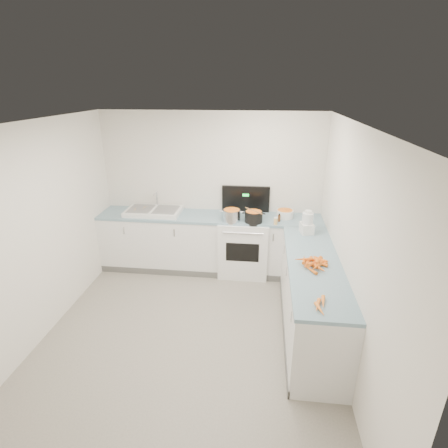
# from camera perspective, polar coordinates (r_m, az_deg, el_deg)

# --- Properties ---
(floor) EXTENTS (3.50, 4.00, 0.00)m
(floor) POSITION_cam_1_polar(r_m,az_deg,el_deg) (4.49, -5.68, -17.72)
(floor) COLOR gray
(floor) RESTS_ON ground
(ceiling) EXTENTS (3.50, 4.00, 0.00)m
(ceiling) POSITION_cam_1_polar(r_m,az_deg,el_deg) (3.49, -7.25, 15.85)
(ceiling) COLOR silver
(ceiling) RESTS_ON ground
(wall_back) EXTENTS (3.50, 0.00, 2.50)m
(wall_back) POSITION_cam_1_polar(r_m,az_deg,el_deg) (5.67, -1.98, 5.36)
(wall_back) COLOR silver
(wall_back) RESTS_ON ground
(wall_front) EXTENTS (3.50, 0.00, 2.50)m
(wall_front) POSITION_cam_1_polar(r_m,az_deg,el_deg) (2.26, -18.51, -24.64)
(wall_front) COLOR silver
(wall_front) RESTS_ON ground
(wall_left) EXTENTS (0.00, 4.00, 2.50)m
(wall_left) POSITION_cam_1_polar(r_m,az_deg,el_deg) (4.53, -28.50, -1.67)
(wall_left) COLOR silver
(wall_left) RESTS_ON ground
(wall_right) EXTENTS (0.00, 4.00, 2.50)m
(wall_right) POSITION_cam_1_polar(r_m,az_deg,el_deg) (3.85, 20.01, -4.19)
(wall_right) COLOR silver
(wall_right) RESTS_ON ground
(counter_back) EXTENTS (3.50, 0.62, 0.94)m
(counter_back) POSITION_cam_1_polar(r_m,az_deg,el_deg) (5.67, -2.32, -3.08)
(counter_back) COLOR white
(counter_back) RESTS_ON ground
(counter_right) EXTENTS (0.62, 2.20, 0.94)m
(counter_right) POSITION_cam_1_polar(r_m,az_deg,el_deg) (4.43, 14.02, -11.49)
(counter_right) COLOR white
(counter_right) RESTS_ON ground
(stove) EXTENTS (0.76, 0.65, 1.36)m
(stove) POSITION_cam_1_polar(r_m,az_deg,el_deg) (5.60, 3.23, -3.38)
(stove) COLOR white
(stove) RESTS_ON ground
(sink) EXTENTS (0.86, 0.52, 0.31)m
(sink) POSITION_cam_1_polar(r_m,az_deg,el_deg) (5.68, -11.42, 2.07)
(sink) COLOR white
(sink) RESTS_ON counter_back
(steel_pot) EXTENTS (0.34, 0.34, 0.20)m
(steel_pot) POSITION_cam_1_polar(r_m,az_deg,el_deg) (5.25, 1.26, 1.33)
(steel_pot) COLOR silver
(steel_pot) RESTS_ON stove
(black_pot) EXTENTS (0.35, 0.35, 0.19)m
(black_pot) POSITION_cam_1_polar(r_m,az_deg,el_deg) (5.22, 4.85, 1.09)
(black_pot) COLOR black
(black_pot) RESTS_ON stove
(wooden_spoon) EXTENTS (0.27, 0.28, 0.02)m
(wooden_spoon) POSITION_cam_1_polar(r_m,az_deg,el_deg) (5.18, 4.89, 2.16)
(wooden_spoon) COLOR #AD7A47
(wooden_spoon) RESTS_ON black_pot
(mixing_bowl) EXTENTS (0.34, 0.34, 0.12)m
(mixing_bowl) POSITION_cam_1_polar(r_m,az_deg,el_deg) (5.47, 9.92, 1.65)
(mixing_bowl) COLOR white
(mixing_bowl) RESTS_ON counter_back
(extract_bottle) EXTENTS (0.04, 0.04, 0.10)m
(extract_bottle) POSITION_cam_1_polar(r_m,az_deg,el_deg) (5.29, 8.99, 0.92)
(extract_bottle) COLOR #593319
(extract_bottle) RESTS_ON counter_back
(spice_jar) EXTENTS (0.06, 0.06, 0.10)m
(spice_jar) POSITION_cam_1_polar(r_m,az_deg,el_deg) (5.17, 8.43, 0.42)
(spice_jar) COLOR #E5B266
(spice_jar) RESTS_ON counter_back
(food_processor) EXTENTS (0.20, 0.22, 0.33)m
(food_processor) POSITION_cam_1_polar(r_m,az_deg,el_deg) (4.92, 13.42, 0.08)
(food_processor) COLOR white
(food_processor) RESTS_ON counter_right
(carrot_pile) EXTENTS (0.39, 0.44, 0.10)m
(carrot_pile) POSITION_cam_1_polar(r_m,az_deg,el_deg) (4.11, 14.54, -6.12)
(carrot_pile) COLOR orange
(carrot_pile) RESTS_ON counter_right
(peeled_carrots) EXTENTS (0.13, 0.31, 0.04)m
(peeled_carrots) POSITION_cam_1_polar(r_m,az_deg,el_deg) (3.42, 15.43, -12.65)
(peeled_carrots) COLOR orange
(peeled_carrots) RESTS_ON counter_right
(peelings) EXTENTS (0.21, 0.22, 0.01)m
(peelings) POSITION_cam_1_polar(r_m,az_deg,el_deg) (5.75, -13.56, 2.55)
(peelings) COLOR tan
(peelings) RESTS_ON sink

